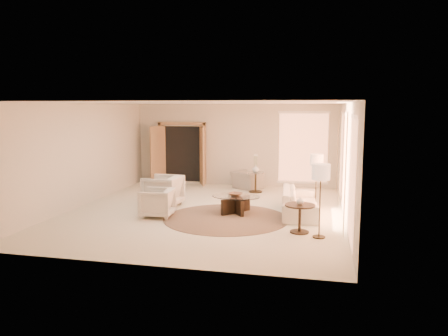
% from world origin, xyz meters
% --- Properties ---
extents(room, '(7.04, 8.04, 2.83)m').
position_xyz_m(room, '(0.00, 0.00, 1.40)').
color(room, beige).
rests_on(room, ground).
extents(windows_right, '(0.10, 6.40, 2.40)m').
position_xyz_m(windows_right, '(3.45, 0.10, 1.35)').
color(windows_right, '#FF9A66').
rests_on(windows_right, room).
extents(window_back_corner, '(1.70, 0.10, 2.40)m').
position_xyz_m(window_back_corner, '(2.30, 3.95, 1.35)').
color(window_back_corner, '#FF9A66').
rests_on(window_back_corner, room).
extents(curtains_right, '(0.06, 5.20, 2.60)m').
position_xyz_m(curtains_right, '(3.40, 1.00, 1.30)').
color(curtains_right, tan).
rests_on(curtains_right, room).
extents(french_doors, '(1.95, 0.66, 2.16)m').
position_xyz_m(french_doors, '(-1.90, 3.82, 1.07)').
color(french_doors, '#A67E55').
rests_on(french_doors, room).
extents(area_rug, '(3.36, 3.36, 0.01)m').
position_xyz_m(area_rug, '(0.68, -0.60, 0.01)').
color(area_rug, '#3C2A1E').
rests_on(area_rug, room).
extents(sofa, '(1.03, 2.28, 0.65)m').
position_xyz_m(sofa, '(2.41, 0.23, 0.32)').
color(sofa, beige).
rests_on(sofa, room).
extents(armchair_left, '(0.92, 0.98, 0.94)m').
position_xyz_m(armchair_left, '(-1.28, 0.30, 0.47)').
color(armchair_left, beige).
rests_on(armchair_left, room).
extents(armchair_right, '(0.76, 0.80, 0.78)m').
position_xyz_m(armchair_right, '(-1.03, -0.79, 0.39)').
color(armchair_right, beige).
rests_on(armchair_right, room).
extents(accent_chair, '(1.05, 0.95, 0.77)m').
position_xyz_m(accent_chair, '(0.51, 3.40, 0.39)').
color(accent_chair, gray).
rests_on(accent_chair, room).
extents(coffee_table, '(1.29, 1.29, 0.45)m').
position_xyz_m(coffee_table, '(0.80, -0.02, 0.28)').
color(coffee_table, black).
rests_on(coffee_table, room).
extents(end_table, '(0.66, 0.66, 0.62)m').
position_xyz_m(end_table, '(2.48, -1.42, 0.42)').
color(end_table, black).
rests_on(end_table, room).
extents(side_table, '(0.56, 0.56, 0.65)m').
position_xyz_m(side_table, '(0.88, 2.84, 0.39)').
color(side_table, black).
rests_on(side_table, room).
extents(floor_lamp_near, '(0.35, 0.35, 1.45)m').
position_xyz_m(floor_lamp_near, '(2.78, 1.09, 1.24)').
color(floor_lamp_near, black).
rests_on(floor_lamp_near, room).
extents(floor_lamp_far, '(0.38, 0.38, 1.55)m').
position_xyz_m(floor_lamp_far, '(2.90, -1.70, 1.32)').
color(floor_lamp_far, black).
rests_on(floor_lamp_far, room).
extents(bowl, '(0.40, 0.40, 0.08)m').
position_xyz_m(bowl, '(0.80, -0.02, 0.49)').
color(bowl, brown).
rests_on(bowl, coffee_table).
extents(end_vase, '(0.22, 0.22, 0.17)m').
position_xyz_m(end_vase, '(2.48, -1.42, 0.70)').
color(end_vase, silver).
rests_on(end_vase, end_table).
extents(side_vase, '(0.28, 0.28, 0.23)m').
position_xyz_m(side_vase, '(0.88, 2.84, 0.76)').
color(side_vase, silver).
rests_on(side_vase, side_table).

